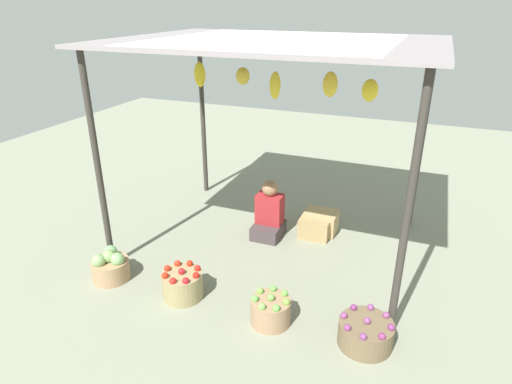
{
  "coord_description": "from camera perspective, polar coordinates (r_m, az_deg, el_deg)",
  "views": [
    {
      "loc": [
        1.64,
        -4.65,
        2.89
      ],
      "look_at": [
        0.0,
        -0.58,
        0.95
      ],
      "focal_mm": 30.73,
      "sensor_mm": 36.0,
      "label": 1
    }
  ],
  "objects": [
    {
      "name": "basket_purple_onions",
      "position": [
        4.27,
        14.08,
        -17.37
      ],
      "size": [
        0.49,
        0.49,
        0.29
      ],
      "color": "brown",
      "rests_on": "ground"
    },
    {
      "name": "market_stall_structure",
      "position": [
        4.97,
        2.68,
        17.14
      ],
      "size": [
        3.49,
        2.67,
        2.49
      ],
      "color": "#38332D",
      "rests_on": "ground"
    },
    {
      "name": "ground_plane",
      "position": [
        5.71,
        2.19,
        -6.55
      ],
      "size": [
        14.0,
        14.0,
        0.0
      ],
      "primitive_type": "plane",
      "color": "gray"
    },
    {
      "name": "basket_green_apples",
      "position": [
        4.37,
        1.94,
        -15.12
      ],
      "size": [
        0.39,
        0.39,
        0.32
      ],
      "color": "#9A7858",
      "rests_on": "ground"
    },
    {
      "name": "wooden_crate_stacked_rear",
      "position": [
        5.96,
        8.41,
        -3.85
      ],
      "size": [
        0.43,
        0.35,
        0.29
      ],
      "primitive_type": "cube",
      "color": "tan",
      "rests_on": "ground"
    },
    {
      "name": "vendor_person",
      "position": [
        5.74,
        1.72,
        -3.02
      ],
      "size": [
        0.36,
        0.44,
        0.78
      ],
      "color": "#413739",
      "rests_on": "ground"
    },
    {
      "name": "basket_cabbages",
      "position": [
        5.21,
        -18.43,
        -9.15
      ],
      "size": [
        0.41,
        0.41,
        0.37
      ],
      "color": "#A27F5A",
      "rests_on": "ground"
    },
    {
      "name": "basket_red_tomatoes",
      "position": [
        4.75,
        -9.55,
        -11.74
      ],
      "size": [
        0.43,
        0.43,
        0.35
      ],
      "color": "#96875A",
      "rests_on": "ground"
    },
    {
      "name": "wooden_crate_near_vendor",
      "position": [
        5.84,
        7.69,
        -4.58
      ],
      "size": [
        0.39,
        0.31,
        0.26
      ],
      "primitive_type": "cube",
      "color": "#9F8455",
      "rests_on": "ground"
    }
  ]
}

